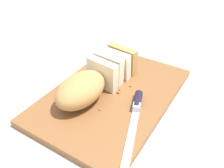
{
  "coord_description": "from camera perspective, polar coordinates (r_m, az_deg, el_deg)",
  "views": [
    {
      "loc": [
        -0.44,
        -0.3,
        0.44
      ],
      "look_at": [
        0.0,
        0.0,
        0.05
      ],
      "focal_mm": 38.6,
      "sensor_mm": 36.0,
      "label": 1
    }
  ],
  "objects": [
    {
      "name": "bread_knife",
      "position": [
        0.61,
        5.73,
        -6.15
      ],
      "size": [
        0.27,
        0.12,
        0.02
      ],
      "rotation": [
        0.0,
        0.0,
        3.52
      ],
      "color": "silver",
      "rests_on": "cutting_board"
    },
    {
      "name": "crumb_stray_left",
      "position": [
        0.68,
        1.73,
        -1.38
      ],
      "size": [
        0.01,
        0.01,
        0.01
      ],
      "primitive_type": "sphere",
      "color": "#996633",
      "rests_on": "cutting_board"
    },
    {
      "name": "bread_loaf",
      "position": [
        0.66,
        -4.36,
        0.95
      ],
      "size": [
        0.29,
        0.11,
        0.08
      ],
      "rotation": [
        0.0,
        0.0,
        -0.03
      ],
      "color": "tan",
      "rests_on": "cutting_board"
    },
    {
      "name": "crumb_near_knife",
      "position": [
        0.62,
        -2.96,
        -6.07
      ],
      "size": [
        0.0,
        0.0,
        0.0
      ],
      "primitive_type": "sphere",
      "color": "#996633",
      "rests_on": "cutting_board"
    },
    {
      "name": "crumb_near_loaf",
      "position": [
        0.67,
        1.48,
        -1.95
      ],
      "size": [
        0.01,
        0.01,
        0.01
      ],
      "primitive_type": "sphere",
      "color": "#996633",
      "rests_on": "cutting_board"
    },
    {
      "name": "cutting_board",
      "position": [
        0.68,
        0.0,
        -2.69
      ],
      "size": [
        0.46,
        0.32,
        0.02
      ],
      "primitive_type": "cube",
      "rotation": [
        0.0,
        0.0,
        0.04
      ],
      "color": "brown",
      "rests_on": "ground_plane"
    },
    {
      "name": "ground_plane",
      "position": [
        0.69,
        0.0,
        -3.33
      ],
      "size": [
        3.0,
        3.0,
        0.0
      ],
      "primitive_type": "plane",
      "color": "beige"
    },
    {
      "name": "crumb_stray_right",
      "position": [
        0.7,
        4.41,
        -0.46
      ],
      "size": [
        0.01,
        0.01,
        0.01
      ],
      "primitive_type": "sphere",
      "color": "#996633",
      "rests_on": "cutting_board"
    }
  ]
}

